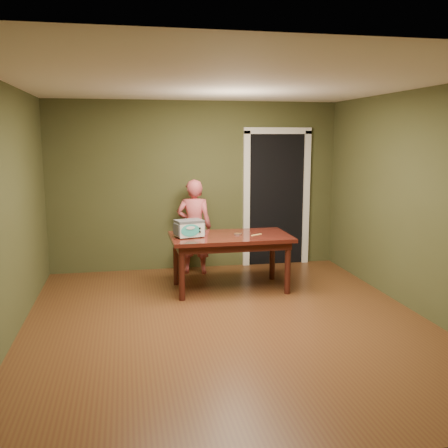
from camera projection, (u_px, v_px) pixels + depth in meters
The scene contains 8 objects.
floor at pixel (229, 323), 5.56m from camera, with size 5.00×5.00×0.00m, color #553318.
room_shell at pixel (229, 170), 5.27m from camera, with size 4.52×5.02×2.61m.
doorway at pixel (271, 198), 8.32m from camera, with size 1.10×0.66×2.25m.
dining_table at pixel (230, 242), 6.72m from camera, with size 1.60×0.90×0.75m.
toy_oven at pixel (189, 228), 6.55m from camera, with size 0.41×0.33×0.23m.
baking_pan at pixel (238, 234), 6.71m from camera, with size 0.10×0.10×0.02m.
spatula at pixel (256, 235), 6.71m from camera, with size 0.18×0.03×0.01m, color tan.
child at pixel (194, 227), 7.51m from camera, with size 0.52×0.34×1.44m, color #C65156.
Camera 1 is at (-1.08, -5.18, 2.05)m, focal length 40.00 mm.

